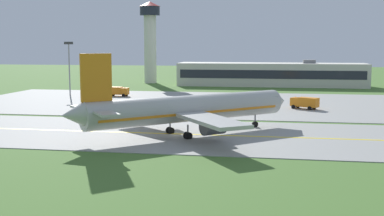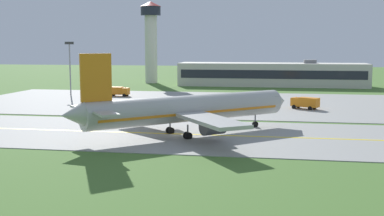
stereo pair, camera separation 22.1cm
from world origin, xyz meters
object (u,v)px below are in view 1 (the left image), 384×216
at_px(airplane_lead, 187,109).
at_px(service_truck_baggage, 305,102).
at_px(service_truck_fuel, 117,91).
at_px(control_tower, 150,35).
at_px(apron_light_mast, 69,62).

relative_size(airplane_lead, service_truck_baggage, 5.16).
distance_m(service_truck_baggage, service_truck_fuel, 51.75).
xyz_separation_m(airplane_lead, control_tower, (-31.84, 100.96, 13.43)).
distance_m(control_tower, apron_light_mast, 49.07).
bearing_deg(control_tower, service_truck_fuel, -86.30).
bearing_deg(control_tower, apron_light_mast, -102.73).
xyz_separation_m(service_truck_baggage, service_truck_fuel, (-48.33, 18.51, 0.00)).
xyz_separation_m(service_truck_baggage, apron_light_mast, (-62.08, 18.98, 7.79)).
relative_size(airplane_lead, apron_light_mast, 2.18).
height_order(airplane_lead, service_truck_fuel, airplane_lead).
relative_size(service_truck_baggage, control_tower, 0.21).
bearing_deg(control_tower, service_truck_baggage, -52.15).
bearing_deg(airplane_lead, control_tower, 107.50).
xyz_separation_m(service_truck_baggage, control_tower, (-51.42, 66.17, 16.03)).
relative_size(airplane_lead, control_tower, 1.09).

